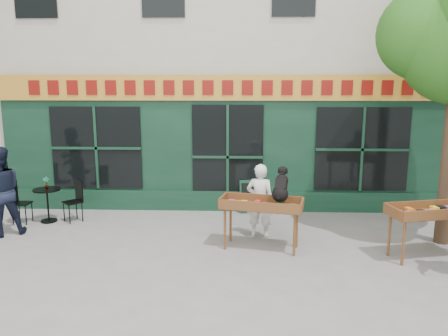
% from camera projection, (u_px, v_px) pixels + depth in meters
% --- Properties ---
extents(ground, '(80.00, 80.00, 0.00)m').
position_uv_depth(ground, '(224.00, 245.00, 8.53)').
color(ground, slate).
rests_on(ground, ground).
extents(building, '(14.00, 7.26, 10.00)m').
position_uv_depth(building, '(232.00, 21.00, 13.44)').
color(building, beige).
rests_on(building, ground).
extents(book_cart_center, '(1.60, 0.93, 0.99)m').
position_uv_depth(book_cart_center, '(261.00, 207.00, 8.18)').
color(book_cart_center, brown).
rests_on(book_cart_center, ground).
extents(dog, '(0.46, 0.66, 0.60)m').
position_uv_depth(dog, '(281.00, 183.00, 8.02)').
color(dog, black).
rests_on(dog, book_cart_center).
extents(woman, '(0.62, 0.48, 1.52)m').
position_uv_depth(woman, '(260.00, 201.00, 8.83)').
color(woman, white).
rests_on(woman, ground).
extents(book_cart_right, '(1.60, 0.94, 0.99)m').
position_uv_depth(book_cart_right, '(431.00, 214.00, 7.73)').
color(book_cart_right, brown).
rests_on(book_cart_right, ground).
extents(bistro_table, '(0.60, 0.60, 0.76)m').
position_uv_depth(bistro_table, '(47.00, 198.00, 9.84)').
color(bistro_table, black).
rests_on(bistro_table, ground).
extents(bistro_chair_left, '(0.37, 0.36, 0.95)m').
position_uv_depth(bistro_chair_left, '(17.00, 199.00, 9.76)').
color(bistro_chair_left, black).
rests_on(bistro_chair_left, ground).
extents(bistro_chair_right, '(0.51, 0.51, 0.95)m').
position_uv_depth(bistro_chair_right, '(76.00, 197.00, 9.92)').
color(bistro_chair_right, black).
rests_on(bistro_chair_right, ground).
extents(potted_plant, '(0.17, 0.13, 0.28)m').
position_uv_depth(potted_plant, '(46.00, 183.00, 9.77)').
color(potted_plant, gray).
rests_on(potted_plant, bistro_table).
extents(man_left, '(1.14, 1.09, 1.85)m').
position_uv_depth(man_left, '(0.00, 191.00, 8.91)').
color(man_left, black).
rests_on(man_left, ground).
extents(chalkboard, '(0.58, 0.26, 0.79)m').
position_uv_depth(chalkboard, '(251.00, 197.00, 10.58)').
color(chalkboard, black).
rests_on(chalkboard, ground).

